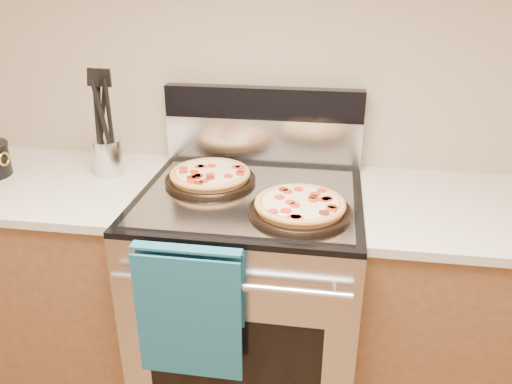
# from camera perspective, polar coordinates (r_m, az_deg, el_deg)

# --- Properties ---
(wall_back) EXTENTS (4.00, 0.00, 4.00)m
(wall_back) POSITION_cam_1_polar(r_m,az_deg,el_deg) (1.92, 1.05, 15.92)
(wall_back) COLOR tan
(wall_back) RESTS_ON ground
(range_body) EXTENTS (0.76, 0.68, 0.90)m
(range_body) POSITION_cam_1_polar(r_m,az_deg,el_deg) (1.95, -0.61, -12.86)
(range_body) COLOR #B7B7BC
(range_body) RESTS_ON ground
(oven_window) EXTENTS (0.56, 0.01, 0.40)m
(oven_window) POSITION_cam_1_polar(r_m,az_deg,el_deg) (1.70, -2.58, -19.58)
(oven_window) COLOR black
(oven_window) RESTS_ON range_body
(cooktop) EXTENTS (0.76, 0.68, 0.02)m
(cooktop) POSITION_cam_1_polar(r_m,az_deg,el_deg) (1.72, -0.68, -0.51)
(cooktop) COLOR black
(cooktop) RESTS_ON range_body
(backsplash_lower) EXTENTS (0.76, 0.06, 0.18)m
(backsplash_lower) POSITION_cam_1_polar(r_m,az_deg,el_deg) (1.96, 0.81, 5.89)
(backsplash_lower) COLOR silver
(backsplash_lower) RESTS_ON cooktop
(backsplash_upper) EXTENTS (0.76, 0.06, 0.12)m
(backsplash_upper) POSITION_cam_1_polar(r_m,az_deg,el_deg) (1.92, 0.84, 10.14)
(backsplash_upper) COLOR black
(backsplash_upper) RESTS_ON backsplash_lower
(oven_handle) EXTENTS (0.70, 0.03, 0.03)m
(oven_handle) POSITION_cam_1_polar(r_m,az_deg,el_deg) (1.45, -3.15, -10.64)
(oven_handle) COLOR silver
(oven_handle) RESTS_ON range_body
(dish_towel) EXTENTS (0.32, 0.05, 0.42)m
(dish_towel) POSITION_cam_1_polar(r_m,az_deg,el_deg) (1.53, -7.57, -13.23)
(dish_towel) COLOR navy
(dish_towel) RESTS_ON oven_handle
(foil_sheet) EXTENTS (0.70, 0.55, 0.01)m
(foil_sheet) POSITION_cam_1_polar(r_m,az_deg,el_deg) (1.68, -0.85, -0.53)
(foil_sheet) COLOR gray
(foil_sheet) RESTS_ON cooktop
(cabinet_left) EXTENTS (1.00, 0.62, 0.88)m
(cabinet_left) POSITION_cam_1_polar(r_m,az_deg,el_deg) (2.27, -23.26, -9.52)
(cabinet_left) COLOR brown
(cabinet_left) RESTS_ON ground
(countertop_left) EXTENTS (1.02, 0.64, 0.03)m
(countertop_left) POSITION_cam_1_polar(r_m,az_deg,el_deg) (2.07, -25.30, 1.08)
(countertop_left) COLOR beige
(countertop_left) RESTS_ON cabinet_left
(cabinet_right) EXTENTS (1.00, 0.62, 0.88)m
(cabinet_right) POSITION_cam_1_polar(r_m,az_deg,el_deg) (2.06, 25.24, -13.68)
(cabinet_right) COLOR brown
(cabinet_right) RESTS_ON ground
(pepperoni_pizza_back) EXTENTS (0.42, 0.42, 0.04)m
(pepperoni_pizza_back) POSITION_cam_1_polar(r_m,az_deg,el_deg) (1.79, -5.25, 1.83)
(pepperoni_pizza_back) COLOR #C1753B
(pepperoni_pizza_back) RESTS_ON foil_sheet
(pepperoni_pizza_front) EXTENTS (0.39, 0.39, 0.04)m
(pepperoni_pizza_front) POSITION_cam_1_polar(r_m,az_deg,el_deg) (1.56, 5.04, -1.66)
(pepperoni_pizza_front) COLOR #C1753B
(pepperoni_pizza_front) RESTS_ON foil_sheet
(utensil_crock) EXTENTS (0.14, 0.14, 0.14)m
(utensil_crock) POSITION_cam_1_polar(r_m,az_deg,el_deg) (1.96, -16.56, 3.82)
(utensil_crock) COLOR silver
(utensil_crock) RESTS_ON countertop_left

